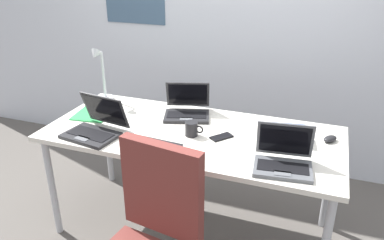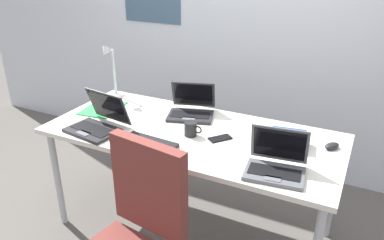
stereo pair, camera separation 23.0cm
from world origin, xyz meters
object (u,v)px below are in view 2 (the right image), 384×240
laptop_mid_desk (191,109)px  book_stack (289,138)px  laptop_front_right (276,164)px  external_keyboard (150,143)px  coffee_mug (191,129)px  paper_folder_front_left (103,108)px  laptop_near_lamp (97,123)px  computer_mouse (332,146)px  desk_lamp (111,72)px  cell_phone (220,138)px

laptop_mid_desk → book_stack: (0.69, -0.14, -0.00)m
laptop_front_right → external_keyboard: 0.73m
coffee_mug → paper_folder_front_left: bearing=172.2°
laptop_near_lamp → coffee_mug: size_ratio=3.14×
laptop_front_right → book_stack: laptop_front_right is taller
laptop_near_lamp → computer_mouse: bearing=16.0°
desk_lamp → external_keyboard: 0.86m
laptop_mid_desk → cell_phone: (0.31, -0.24, -0.04)m
laptop_front_right → coffee_mug: 0.59m
external_keyboard → cell_phone: 0.41m
laptop_near_lamp → external_keyboard: size_ratio=1.07×
external_keyboard → laptop_front_right: bearing=6.0°
laptop_near_lamp → paper_folder_front_left: (-0.19, 0.28, -0.04)m
external_keyboard → laptop_mid_desk: bearing=90.5°
laptop_near_lamp → paper_folder_front_left: laptop_near_lamp is taller
computer_mouse → book_stack: (-0.23, -0.07, 0.03)m
computer_mouse → book_stack: 0.24m
laptop_near_lamp → book_stack: (1.11, 0.32, -0.00)m
computer_mouse → coffee_mug: coffee_mug is taller
desk_lamp → laptop_near_lamp: 0.59m
coffee_mug → book_stack: bearing=13.8°
desk_lamp → external_keyboard: desk_lamp is taller
desk_lamp → computer_mouse: desk_lamp is taller
external_keyboard → desk_lamp: bearing=145.0°
cell_phone → desk_lamp: bearing=-157.6°
laptop_mid_desk → external_keyboard: 0.48m
external_keyboard → coffee_mug: (0.16, 0.20, 0.03)m
laptop_front_right → computer_mouse: size_ratio=3.31×
laptop_near_lamp → book_stack: size_ratio=1.68×
laptop_near_lamp → desk_lamp: bearing=117.5°
cell_phone → coffee_mug: coffee_mug is taller
laptop_near_lamp → book_stack: bearing=16.0°
cell_phone → paper_folder_front_left: cell_phone is taller
external_keyboard → computer_mouse: (0.95, 0.41, 0.01)m
desk_lamp → cell_phone: (0.99, -0.29, -0.19)m
coffee_mug → laptop_near_lamp: bearing=-161.9°
laptop_near_lamp → coffee_mug: 0.58m
laptop_front_right → book_stack: bearing=91.0°
computer_mouse → external_keyboard: bearing=-122.6°
paper_folder_front_left → coffee_mug: 0.75m
desk_lamp → external_keyboard: size_ratio=1.21×
laptop_front_right → paper_folder_front_left: laptop_front_right is taller
book_stack → coffee_mug: bearing=-166.2°
laptop_front_right → computer_mouse: laptop_front_right is taller
paper_folder_front_left → laptop_front_right: bearing=-12.2°
desk_lamp → paper_folder_front_left: (0.08, -0.22, -0.19)m
laptop_near_lamp → paper_folder_front_left: bearing=123.4°
external_keyboard → coffee_mug: bearing=55.3°
laptop_front_right → cell_phone: laptop_front_right is taller
coffee_mug → computer_mouse: bearing=14.6°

